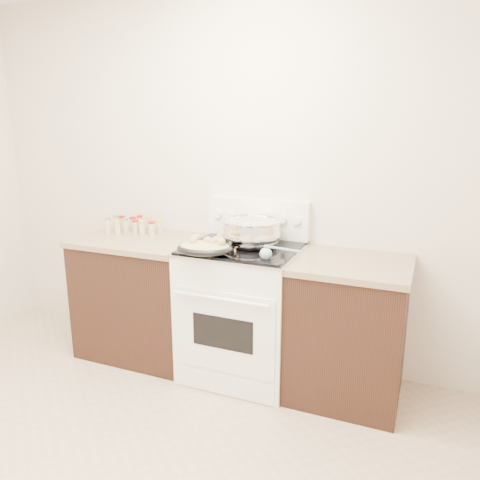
% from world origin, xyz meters
% --- Properties ---
extents(room_shell, '(4.10, 3.60, 2.75)m').
position_xyz_m(room_shell, '(0.00, 0.00, 1.70)').
color(room_shell, beige).
rests_on(room_shell, ground).
extents(counter_left, '(0.93, 0.67, 0.92)m').
position_xyz_m(counter_left, '(-0.48, 1.43, 0.46)').
color(counter_left, black).
rests_on(counter_left, ground).
extents(counter_right, '(0.73, 0.67, 0.92)m').
position_xyz_m(counter_right, '(1.08, 1.43, 0.46)').
color(counter_right, black).
rests_on(counter_right, ground).
extents(kitchen_range, '(0.78, 0.73, 1.22)m').
position_xyz_m(kitchen_range, '(0.35, 1.42, 0.49)').
color(kitchen_range, white).
rests_on(kitchen_range, ground).
extents(mixing_bowl, '(0.49, 0.49, 0.24)m').
position_xyz_m(mixing_bowl, '(0.40, 1.46, 1.04)').
color(mixing_bowl, silver).
rests_on(mixing_bowl, kitchen_range).
extents(roasting_pan, '(0.41, 0.32, 0.12)m').
position_xyz_m(roasting_pan, '(0.20, 1.14, 0.99)').
color(roasting_pan, black).
rests_on(roasting_pan, kitchen_range).
extents(baking_sheet, '(0.48, 0.39, 0.06)m').
position_xyz_m(baking_sheet, '(0.30, 1.52, 0.96)').
color(baking_sheet, black).
rests_on(baking_sheet, kitchen_range).
extents(wooden_spoon, '(0.12, 0.24, 0.04)m').
position_xyz_m(wooden_spoon, '(0.28, 1.30, 0.95)').
color(wooden_spoon, '#B18250').
rests_on(wooden_spoon, kitchen_range).
extents(blue_ladle, '(0.23, 0.18, 0.10)m').
position_xyz_m(blue_ladle, '(0.60, 1.22, 0.98)').
color(blue_ladle, '#7AACB6').
rests_on(blue_ladle, kitchen_range).
extents(spice_jars, '(0.40, 0.23, 0.13)m').
position_xyz_m(spice_jars, '(-0.63, 1.56, 0.98)').
color(spice_jars, '#BFB28C').
rests_on(spice_jars, counter_left).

